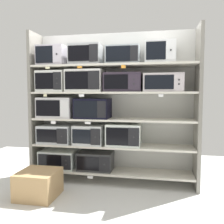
{
  "coord_description": "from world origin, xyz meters",
  "views": [
    {
      "loc": [
        0.67,
        -3.59,
        1.39
      ],
      "look_at": [
        0.0,
        0.0,
        1.12
      ],
      "focal_mm": 37.97,
      "sensor_mm": 36.0,
      "label": 1
    }
  ],
  "objects_px": {
    "microwave_5": "(57,107)",
    "microwave_11": "(53,56)",
    "microwave_0": "(59,159)",
    "microwave_9": "(123,82)",
    "microwave_3": "(90,134)",
    "microwave_4": "(124,134)",
    "microwave_7": "(54,82)",
    "microwave_2": "(57,134)",
    "shipping_carton": "(39,184)",
    "microwave_14": "(160,53)",
    "microwave_12": "(86,55)",
    "microwave_6": "(93,108)",
    "microwave_10": "(163,83)",
    "microwave_1": "(95,161)",
    "microwave_13": "(123,55)",
    "microwave_8": "(86,81)"
  },
  "relations": [
    {
      "from": "microwave_6",
      "to": "microwave_10",
      "type": "height_order",
      "value": "microwave_10"
    },
    {
      "from": "microwave_12",
      "to": "microwave_14",
      "type": "bearing_deg",
      "value": -0.01
    },
    {
      "from": "microwave_6",
      "to": "microwave_14",
      "type": "distance_m",
      "value": 1.31
    },
    {
      "from": "microwave_0",
      "to": "microwave_12",
      "type": "bearing_deg",
      "value": 0.04
    },
    {
      "from": "microwave_9",
      "to": "microwave_11",
      "type": "distance_m",
      "value": 1.21
    },
    {
      "from": "microwave_1",
      "to": "microwave_12",
      "type": "height_order",
      "value": "microwave_12"
    },
    {
      "from": "microwave_6",
      "to": "microwave_0",
      "type": "bearing_deg",
      "value": -180.0
    },
    {
      "from": "microwave_4",
      "to": "shipping_carton",
      "type": "distance_m",
      "value": 1.41
    },
    {
      "from": "microwave_9",
      "to": "shipping_carton",
      "type": "bearing_deg",
      "value": -146.69
    },
    {
      "from": "microwave_3",
      "to": "microwave_6",
      "type": "distance_m",
      "value": 0.42
    },
    {
      "from": "microwave_6",
      "to": "microwave_1",
      "type": "bearing_deg",
      "value": 0.41
    },
    {
      "from": "microwave_6",
      "to": "microwave_12",
      "type": "distance_m",
      "value": 0.83
    },
    {
      "from": "microwave_3",
      "to": "shipping_carton",
      "type": "distance_m",
      "value": 1.05
    },
    {
      "from": "microwave_4",
      "to": "microwave_0",
      "type": "bearing_deg",
      "value": -179.99
    },
    {
      "from": "microwave_3",
      "to": "microwave_4",
      "type": "relative_size",
      "value": 0.89
    },
    {
      "from": "microwave_1",
      "to": "microwave_3",
      "type": "height_order",
      "value": "microwave_3"
    },
    {
      "from": "microwave_6",
      "to": "microwave_5",
      "type": "bearing_deg",
      "value": 179.98
    },
    {
      "from": "microwave_4",
      "to": "microwave_9",
      "type": "distance_m",
      "value": 0.8
    },
    {
      "from": "microwave_6",
      "to": "microwave_8",
      "type": "relative_size",
      "value": 0.93
    },
    {
      "from": "microwave_5",
      "to": "microwave_13",
      "type": "height_order",
      "value": "microwave_13"
    },
    {
      "from": "microwave_14",
      "to": "microwave_4",
      "type": "bearing_deg",
      "value": 179.99
    },
    {
      "from": "microwave_1",
      "to": "microwave_14",
      "type": "xyz_separation_m",
      "value": [
        0.99,
        -0.0,
        1.66
      ]
    },
    {
      "from": "microwave_3",
      "to": "microwave_9",
      "type": "height_order",
      "value": "microwave_9"
    },
    {
      "from": "microwave_1",
      "to": "microwave_9",
      "type": "bearing_deg",
      "value": 0.01
    },
    {
      "from": "microwave_7",
      "to": "microwave_8",
      "type": "xyz_separation_m",
      "value": [
        0.54,
        -0.0,
        0.01
      ]
    },
    {
      "from": "microwave_12",
      "to": "shipping_carton",
      "type": "distance_m",
      "value": 2.0
    },
    {
      "from": "microwave_0",
      "to": "microwave_13",
      "type": "distance_m",
      "value": 1.95
    },
    {
      "from": "microwave_5",
      "to": "microwave_7",
      "type": "bearing_deg",
      "value": -179.99
    },
    {
      "from": "microwave_5",
      "to": "microwave_11",
      "type": "height_order",
      "value": "microwave_11"
    },
    {
      "from": "microwave_5",
      "to": "microwave_10",
      "type": "relative_size",
      "value": 0.99
    },
    {
      "from": "microwave_0",
      "to": "microwave_11",
      "type": "distance_m",
      "value": 1.66
    },
    {
      "from": "microwave_0",
      "to": "microwave_6",
      "type": "bearing_deg",
      "value": 0.0
    },
    {
      "from": "microwave_5",
      "to": "microwave_12",
      "type": "height_order",
      "value": "microwave_12"
    },
    {
      "from": "microwave_11",
      "to": "microwave_1",
      "type": "bearing_deg",
      "value": 0.02
    },
    {
      "from": "microwave_3",
      "to": "microwave_14",
      "type": "bearing_deg",
      "value": -0.02
    },
    {
      "from": "microwave_5",
      "to": "microwave_11",
      "type": "bearing_deg",
      "value": -179.79
    },
    {
      "from": "microwave_8",
      "to": "microwave_14",
      "type": "xyz_separation_m",
      "value": [
        1.14,
        -0.0,
        0.4
      ]
    },
    {
      "from": "microwave_8",
      "to": "shipping_carton",
      "type": "bearing_deg",
      "value": -123.83
    },
    {
      "from": "microwave_5",
      "to": "shipping_carton",
      "type": "relative_size",
      "value": 1.1
    },
    {
      "from": "microwave_7",
      "to": "microwave_4",
      "type": "bearing_deg",
      "value": -0.0
    },
    {
      "from": "microwave_13",
      "to": "microwave_7",
      "type": "bearing_deg",
      "value": 179.99
    },
    {
      "from": "microwave_0",
      "to": "microwave_3",
      "type": "height_order",
      "value": "microwave_3"
    },
    {
      "from": "microwave_4",
      "to": "microwave_13",
      "type": "xyz_separation_m",
      "value": [
        -0.02,
        -0.0,
        1.2
      ]
    },
    {
      "from": "microwave_6",
      "to": "microwave_12",
      "type": "height_order",
      "value": "microwave_12"
    },
    {
      "from": "microwave_5",
      "to": "microwave_2",
      "type": "bearing_deg",
      "value": 179.12
    },
    {
      "from": "microwave_2",
      "to": "microwave_4",
      "type": "distance_m",
      "value": 1.1
    },
    {
      "from": "microwave_2",
      "to": "microwave_11",
      "type": "bearing_deg",
      "value": -179.47
    },
    {
      "from": "microwave_13",
      "to": "microwave_12",
      "type": "bearing_deg",
      "value": 179.96
    },
    {
      "from": "microwave_0",
      "to": "microwave_9",
      "type": "distance_m",
      "value": 1.63
    },
    {
      "from": "microwave_7",
      "to": "microwave_9",
      "type": "relative_size",
      "value": 0.8
    }
  ]
}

